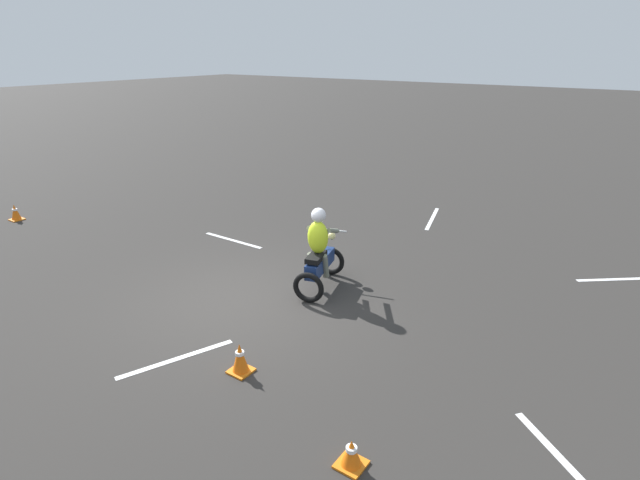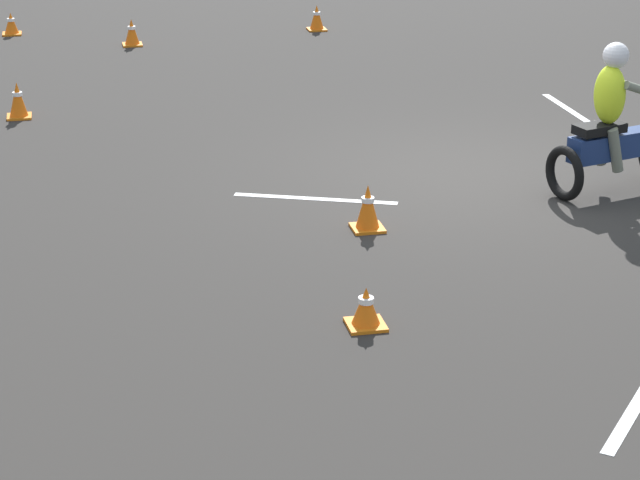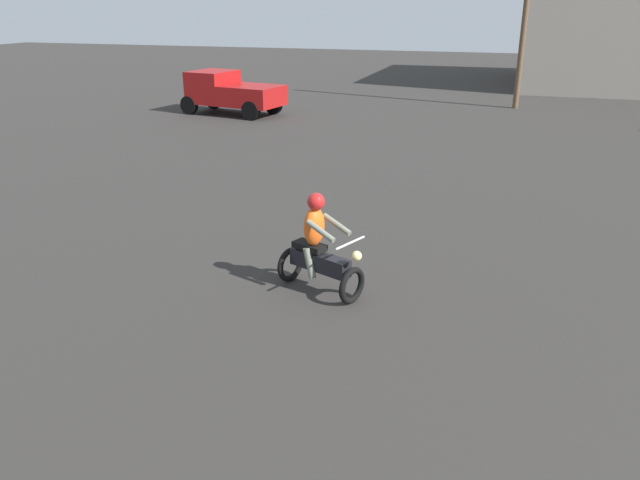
{
  "view_description": "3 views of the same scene",
  "coord_description": "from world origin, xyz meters",
  "px_view_note": "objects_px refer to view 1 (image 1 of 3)",
  "views": [
    {
      "loc": [
        -5.94,
        5.9,
        4.42
      ],
      "look_at": [
        -0.89,
        -1.33,
        1.0
      ],
      "focal_mm": 28.0,
      "sensor_mm": 36.0,
      "label": 1
    },
    {
      "loc": [
        -12.94,
        4.47,
        4.45
      ],
      "look_at": [
        -3.98,
        2.58,
        0.9
      ],
      "focal_mm": 70.0,
      "sensor_mm": 36.0,
      "label": 2
    },
    {
      "loc": [
        -4.29,
        -2.3,
        4.43
      ],
      "look_at": [
        -7.07,
        6.5,
        0.9
      ],
      "focal_mm": 35.0,
      "sensor_mm": 36.0,
      "label": 3
    }
  ],
  "objects_px": {
    "motorcycle_rider_foreground": "(319,254)",
    "traffic_cone_far_right": "(15,213)",
    "traffic_cone_mid_center": "(351,454)",
    "traffic_cone_near_right": "(240,358)"
  },
  "relations": [
    {
      "from": "motorcycle_rider_foreground",
      "to": "traffic_cone_mid_center",
      "type": "bearing_deg",
      "value": -66.09
    },
    {
      "from": "traffic_cone_far_right",
      "to": "traffic_cone_near_right",
      "type": "bearing_deg",
      "value": 171.19
    },
    {
      "from": "traffic_cone_near_right",
      "to": "traffic_cone_far_right",
      "type": "relative_size",
      "value": 1.08
    },
    {
      "from": "traffic_cone_far_right",
      "to": "traffic_cone_mid_center",
      "type": "bearing_deg",
      "value": 170.15
    },
    {
      "from": "traffic_cone_mid_center",
      "to": "traffic_cone_far_right",
      "type": "bearing_deg",
      "value": -9.85
    },
    {
      "from": "traffic_cone_mid_center",
      "to": "traffic_cone_far_right",
      "type": "relative_size",
      "value": 0.8
    },
    {
      "from": "motorcycle_rider_foreground",
      "to": "traffic_cone_far_right",
      "type": "distance_m",
      "value": 9.28
    },
    {
      "from": "traffic_cone_near_right",
      "to": "traffic_cone_far_right",
      "type": "height_order",
      "value": "traffic_cone_near_right"
    },
    {
      "from": "traffic_cone_near_right",
      "to": "traffic_cone_mid_center",
      "type": "bearing_deg",
      "value": 165.69
    },
    {
      "from": "traffic_cone_mid_center",
      "to": "traffic_cone_far_right",
      "type": "distance_m",
      "value": 12.19
    }
  ]
}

